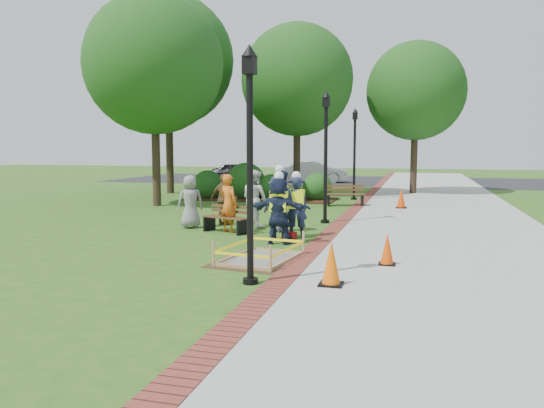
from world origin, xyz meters
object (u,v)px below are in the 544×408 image
(cone_front, at_px, (331,264))
(hivis_worker_c, at_px, (280,202))
(bench_near, at_px, (226,224))
(wet_concrete_pad, at_px, (261,250))
(hivis_worker_a, at_px, (279,208))
(hivis_worker_b, at_px, (296,205))
(lamp_near, at_px, (250,147))

(cone_front, bearing_deg, hivis_worker_c, 115.15)
(bench_near, bearing_deg, wet_concrete_pad, -58.43)
(cone_front, relative_size, hivis_worker_c, 0.41)
(wet_concrete_pad, xyz_separation_m, hivis_worker_a, (-0.11, 2.00, 0.69))
(hivis_worker_a, xyz_separation_m, hivis_worker_b, (0.22, 1.00, -0.02))
(cone_front, height_order, hivis_worker_c, hivis_worker_c)
(cone_front, xyz_separation_m, hivis_worker_c, (-2.14, 4.56, 0.59))
(cone_front, height_order, lamp_near, lamp_near)
(wet_concrete_pad, height_order, hivis_worker_b, hivis_worker_b)
(cone_front, xyz_separation_m, lamp_near, (-1.44, -0.22, 2.08))
(wet_concrete_pad, xyz_separation_m, bench_near, (-2.06, 3.35, 0.02))
(hivis_worker_a, distance_m, hivis_worker_c, 0.83)
(cone_front, relative_size, lamp_near, 0.19)
(hivis_worker_a, height_order, hivis_worker_b, hivis_worker_a)
(hivis_worker_a, relative_size, hivis_worker_c, 0.93)
(bench_near, relative_size, hivis_worker_a, 0.82)
(cone_front, bearing_deg, wet_concrete_pad, 136.36)
(hivis_worker_c, bearing_deg, hivis_worker_b, 24.93)
(cone_front, height_order, hivis_worker_a, hivis_worker_a)
(bench_near, relative_size, lamp_near, 0.36)
(hivis_worker_a, bearing_deg, hivis_worker_c, 103.39)
(wet_concrete_pad, distance_m, hivis_worker_a, 2.12)
(cone_front, distance_m, hivis_worker_c, 5.07)
(wet_concrete_pad, distance_m, lamp_near, 3.01)
(hivis_worker_a, bearing_deg, wet_concrete_pad, -86.77)
(lamp_near, relative_size, hivis_worker_c, 2.13)
(wet_concrete_pad, height_order, cone_front, cone_front)
(wet_concrete_pad, bearing_deg, cone_front, -43.64)
(wet_concrete_pad, bearing_deg, hivis_worker_a, 93.23)
(hivis_worker_c, bearing_deg, cone_front, -64.85)
(hivis_worker_b, bearing_deg, bench_near, 170.94)
(hivis_worker_c, bearing_deg, hivis_worker_a, -76.61)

